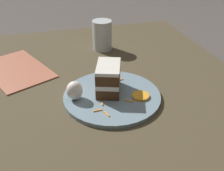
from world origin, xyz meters
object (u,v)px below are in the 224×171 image
object	(u,v)px
plate	(112,96)
cream_dollop	(75,91)
cake_slice	(108,78)
drinking_glass	(102,37)
orange_garnish	(141,96)
menu_card	(16,69)

from	to	relation	value
plate	cream_dollop	xyz separation A→B (m)	(-0.11, 0.01, 0.03)
cake_slice	drinking_glass	world-z (taller)	drinking_glass
cake_slice	cream_dollop	world-z (taller)	cake_slice
orange_garnish	menu_card	size ratio (longest dim) A/B	0.18
cake_slice	orange_garnish	distance (m)	0.11
plate	menu_card	bearing A→B (deg)	137.27
drinking_glass	menu_card	bearing A→B (deg)	-163.97
plate	drinking_glass	xyz separation A→B (m)	(0.06, 0.35, 0.04)
cream_dollop	drinking_glass	world-z (taller)	drinking_glass
cake_slice	orange_garnish	xyz separation A→B (m)	(0.08, -0.06, -0.04)
orange_garnish	menu_card	xyz separation A→B (m)	(-0.35, 0.29, -0.01)
plate	cake_slice	xyz separation A→B (m)	(-0.00, 0.02, 0.05)
cake_slice	menu_card	xyz separation A→B (m)	(-0.27, 0.23, -0.05)
cake_slice	cream_dollop	size ratio (longest dim) A/B	2.14
plate	menu_card	world-z (taller)	plate
orange_garnish	drinking_glass	distance (m)	0.39
plate	cake_slice	distance (m)	0.05
plate	cream_dollop	size ratio (longest dim) A/B	5.07
cream_dollop	orange_garnish	bearing A→B (deg)	-12.53
plate	orange_garnish	xyz separation A→B (m)	(0.08, -0.03, 0.01)
orange_garnish	menu_card	distance (m)	0.46
cream_dollop	menu_card	world-z (taller)	cream_dollop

